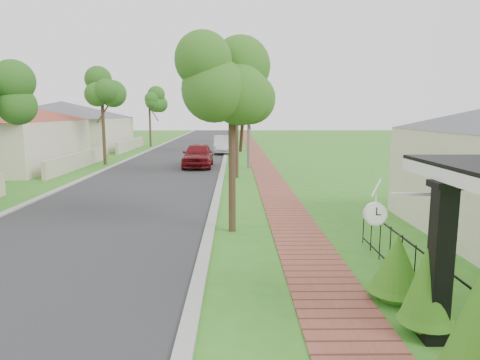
% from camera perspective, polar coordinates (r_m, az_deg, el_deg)
% --- Properties ---
extents(ground, '(160.00, 160.00, 0.00)m').
position_cam_1_polar(ground, '(8.15, -11.10, -16.77)').
color(ground, '#36771C').
rests_on(ground, ground).
extents(road, '(7.00, 120.00, 0.02)m').
position_cam_1_polar(road, '(27.79, -9.80, 1.56)').
color(road, '#28282B').
rests_on(road, ground).
extents(kerb_right, '(0.30, 120.00, 0.10)m').
position_cam_1_polar(kerb_right, '(27.45, -2.26, 1.60)').
color(kerb_right, '#9E9E99').
rests_on(kerb_right, ground).
extents(kerb_left, '(0.30, 120.00, 0.10)m').
position_cam_1_polar(kerb_left, '(28.60, -17.05, 1.51)').
color(kerb_left, '#9E9E99').
rests_on(kerb_left, ground).
extents(sidewalk, '(1.50, 120.00, 0.03)m').
position_cam_1_polar(sidewalk, '(27.50, 3.17, 1.60)').
color(sidewalk, '#974A3C').
rests_on(sidewalk, ground).
extents(porch_post, '(0.48, 0.48, 2.52)m').
position_cam_1_polar(porch_post, '(7.36, 25.07, -10.90)').
color(porch_post, black).
rests_on(porch_post, ground).
extents(picket_fence, '(0.03, 8.02, 1.00)m').
position_cam_1_polar(picket_fence, '(8.54, 24.02, -12.26)').
color(picket_fence, black).
rests_on(picket_fence, ground).
extents(street_trees, '(10.70, 37.65, 5.89)m').
position_cam_1_polar(street_trees, '(34.34, -7.98, 10.58)').
color(street_trees, '#382619').
rests_on(street_trees, ground).
extents(hedge_row, '(0.92, 4.55, 2.10)m').
position_cam_1_polar(hedge_row, '(6.86, 26.60, -15.00)').
color(hedge_row, '#206614').
rests_on(hedge_row, ground).
extents(far_house_grey, '(15.56, 15.56, 4.60)m').
position_cam_1_polar(far_house_grey, '(44.37, -22.50, 6.77)').
color(far_house_grey, beige).
rests_on(far_house_grey, ground).
extents(parked_car_red, '(1.86, 4.59, 1.56)m').
position_cam_1_polar(parked_car_red, '(27.96, -5.63, 3.31)').
color(parked_car_red, maroon).
rests_on(parked_car_red, ground).
extents(parked_car_white, '(1.73, 4.68, 1.53)m').
position_cam_1_polar(parked_car_white, '(37.44, -2.22, 4.74)').
color(parked_car_white, silver).
rests_on(parked_car_white, ground).
extents(near_tree, '(2.02, 2.02, 5.18)m').
position_cam_1_polar(near_tree, '(12.46, -1.09, 11.77)').
color(near_tree, '#382619').
rests_on(near_tree, ground).
extents(utility_pole, '(1.20, 0.24, 8.17)m').
position_cam_1_polar(utility_pole, '(27.23, 1.22, 10.29)').
color(utility_pole, '#6F6857').
rests_on(utility_pole, ground).
extents(station_clock, '(1.04, 0.13, 0.53)m').
position_cam_1_polar(station_clock, '(7.17, 17.96, -4.09)').
color(station_clock, white).
rests_on(station_clock, ground).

